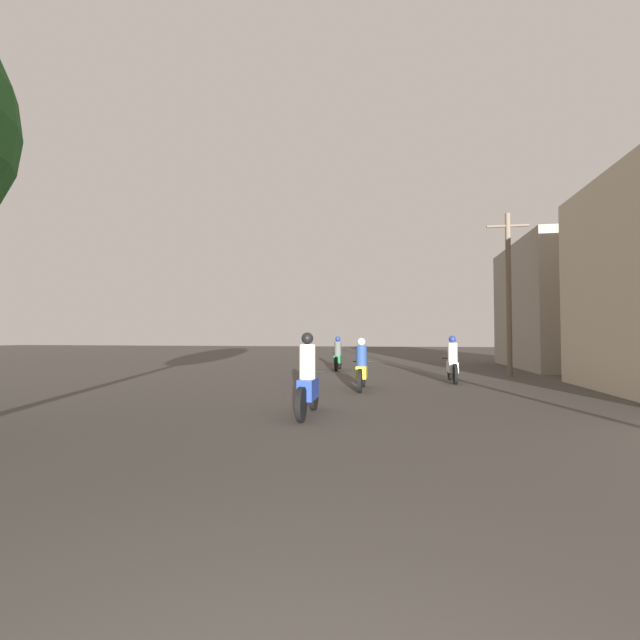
{
  "coord_description": "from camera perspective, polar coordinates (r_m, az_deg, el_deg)",
  "views": [
    {
      "loc": [
        0.27,
        -0.84,
        1.62
      ],
      "look_at": [
        -2.75,
        16.91,
        2.26
      ],
      "focal_mm": 24.0,
      "sensor_mm": 36.0,
      "label": 1
    }
  ],
  "objects": [
    {
      "name": "motorcycle_yellow",
      "position": [
        12.87,
        5.57,
        -6.46
      ],
      "size": [
        0.6,
        2.08,
        1.54
      ],
      "rotation": [
        0.0,
        0.0,
        -0.12
      ],
      "color": "black",
      "rests_on": "ground_plane"
    },
    {
      "name": "utility_pole_far",
      "position": [
        18.54,
        23.86,
        3.64
      ],
      "size": [
        1.6,
        0.2,
        6.47
      ],
      "color": "#6B5B4C",
      "rests_on": "ground_plane"
    },
    {
      "name": "motorcycle_green",
      "position": [
        19.88,
        2.42,
        -4.91
      ],
      "size": [
        0.6,
        1.97,
        1.56
      ],
      "rotation": [
        0.0,
        0.0,
        0.08
      ],
      "color": "black",
      "rests_on": "ground_plane"
    },
    {
      "name": "motorcycle_blue",
      "position": [
        8.7,
        -1.63,
        -8.32
      ],
      "size": [
        0.6,
        1.95,
        1.68
      ],
      "rotation": [
        0.0,
        0.0,
        -0.0
      ],
      "color": "black",
      "rests_on": "ground_plane"
    },
    {
      "name": "motorcycle_white",
      "position": [
        15.49,
        17.24,
        -5.58
      ],
      "size": [
        0.6,
        2.02,
        1.6
      ],
      "rotation": [
        0.0,
        0.0,
        0.03
      ],
      "color": "black",
      "rests_on": "ground_plane"
    },
    {
      "name": "building_right_far",
      "position": [
        24.18,
        29.5,
        1.72
      ],
      "size": [
        4.53,
        7.99,
        6.18
      ],
      "color": "gray",
      "rests_on": "ground_plane"
    }
  ]
}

